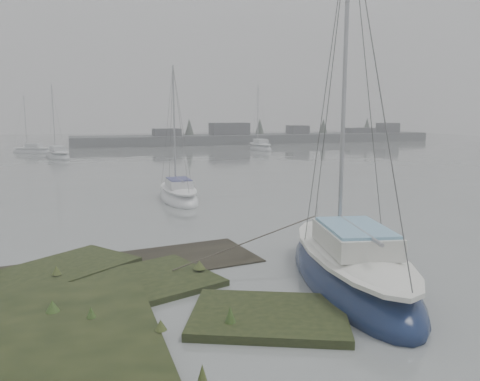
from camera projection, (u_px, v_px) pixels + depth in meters
name	position (u px, v px, depth m)	size (l,w,h in m)	color
ground	(119.00, 171.00, 38.85)	(160.00, 160.00, 0.00)	slate
far_shoreline	(267.00, 137.00, 77.27)	(60.00, 8.00, 4.15)	#4C4F51
sailboat_main	(350.00, 271.00, 13.02)	(4.22, 8.06, 10.84)	#101C3D
sailboat_white	(178.00, 196.00, 25.54)	(1.87, 5.56, 7.82)	silver
sailboat_far_a	(58.00, 156.00, 49.84)	(3.49, 6.27, 8.42)	#A0A6AA
sailboat_far_b	(260.00, 148.00, 61.70)	(2.34, 6.54, 9.13)	#B4B8BE
sailboat_far_c	(33.00, 151.00, 56.43)	(5.41, 4.13, 7.42)	silver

